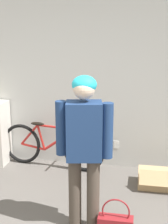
% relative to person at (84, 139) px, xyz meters
% --- Properties ---
extents(wall_back, '(8.00, 0.07, 2.60)m').
position_rel_person_xyz_m(wall_back, '(-0.34, 1.67, 0.31)').
color(wall_back, silver).
rests_on(wall_back, ground_plane).
extents(person, '(0.58, 0.32, 1.63)m').
position_rel_person_xyz_m(person, '(0.00, 0.00, 0.00)').
color(person, '#4C4238').
rests_on(person, ground_plane).
extents(bicycle, '(1.66, 0.46, 0.71)m').
position_rel_person_xyz_m(bicycle, '(-0.76, 1.42, -0.65)').
color(bicycle, black).
rests_on(bicycle, ground_plane).
extents(cardboard_box, '(0.54, 0.44, 0.28)m').
position_rel_person_xyz_m(cardboard_box, '(0.83, 1.07, -0.88)').
color(cardboard_box, tan).
rests_on(cardboard_box, ground_plane).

